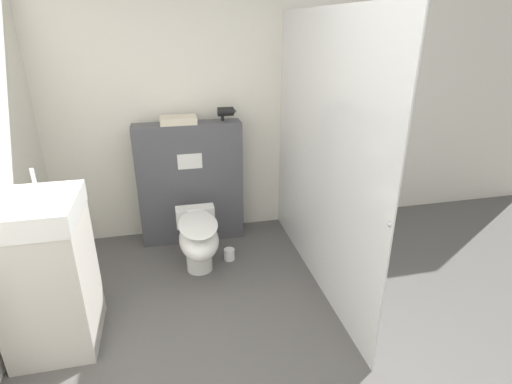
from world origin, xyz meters
name	(u,v)px	position (x,y,z in m)	size (l,w,h in m)	color
wall_back	(196,108)	(0.00, 2.35, 1.25)	(8.00, 0.06, 2.50)	silver
partition_panel	(191,183)	(-0.11, 2.14, 0.58)	(0.97, 0.22, 1.16)	#4C4C51
shower_glass	(320,158)	(0.82, 1.26, 1.05)	(0.04, 2.12, 2.09)	silver
toilet	(198,239)	(-0.11, 1.51, 0.32)	(0.33, 0.65, 0.50)	white
sink_vanity	(47,275)	(-1.10, 0.92, 0.52)	(0.51, 0.56, 1.18)	beige
hair_drier	(226,112)	(0.25, 2.16, 1.24)	(0.17, 0.08, 0.12)	black
folded_towel	(178,120)	(-0.18, 2.14, 1.19)	(0.32, 0.20, 0.06)	beige
spare_toilet_roll	(229,254)	(0.17, 1.65, 0.05)	(0.10, 0.10, 0.10)	white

